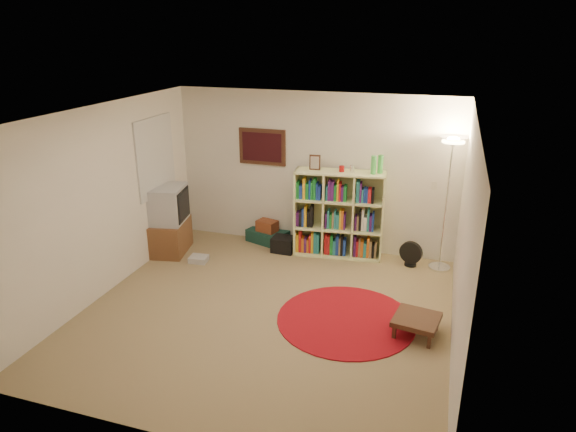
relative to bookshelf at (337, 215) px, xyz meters
The scene contains 11 objects.
room 2.10m from the bookshelf, 104.89° to the right, with size 4.54×4.54×2.54m.
bookshelf is the anchor object (origin of this frame).
floor_lamp 1.87m from the bookshelf, ahead, with size 0.41×0.41×1.99m.
floor_fan 1.25m from the bookshelf, ahead, with size 0.35×0.22×0.39m.
tv_stand 2.66m from the bookshelf, 164.86° to the right, with size 0.65×0.83×1.09m.
dvd_box 2.25m from the bookshelf, 155.07° to the right, with size 0.29×0.25×0.09m.
suitcase 1.34m from the bookshelf, behind, with size 0.74×0.60×0.21m.
wicker_basket 1.26m from the bookshelf, behind, with size 0.37×0.31×0.18m.
duffel_bag 1.00m from the bookshelf, behind, with size 0.36×0.30×0.24m.
red_rug 2.07m from the bookshelf, 73.88° to the right, with size 1.70×1.70×0.02m.
side_table 2.43m from the bookshelf, 54.49° to the right, with size 0.58×0.58×0.23m.
Camera 1 is at (1.99, -5.34, 3.40)m, focal length 32.00 mm.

